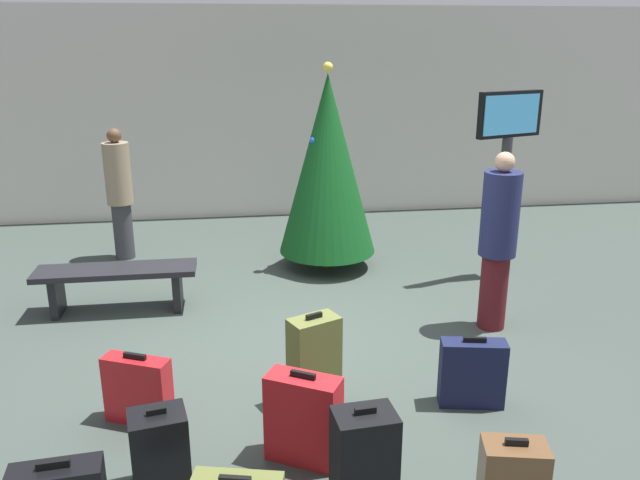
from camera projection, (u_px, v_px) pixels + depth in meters
name	position (u px, v px, depth m)	size (l,w,h in m)	color
ground_plane	(301.00, 347.00, 5.93)	(16.00, 16.00, 0.00)	#38423D
back_wall	(266.00, 114.00, 9.95)	(16.00, 0.20, 3.24)	beige
holiday_tree	(327.00, 165.00, 7.62)	(1.19, 1.19, 2.50)	#4C3319
flight_info_kiosk	(507.00, 152.00, 7.21)	(0.84, 0.35, 2.20)	#333338
waiting_bench	(117.00, 278.00, 6.61)	(1.64, 0.44, 0.48)	black
traveller_0	(119.00, 191.00, 8.08)	(0.41, 0.41, 1.69)	#333338
traveller_1	(498.00, 238.00, 6.07)	(0.49, 0.49, 1.76)	#4C1419
suitcase_1	(472.00, 373.00, 4.93)	(0.53, 0.27, 0.58)	#141938
suitcase_2	(138.00, 390.00, 4.71)	(0.53, 0.35, 0.56)	#B2191E
suitcase_3	(303.00, 419.00, 4.26)	(0.54, 0.43, 0.67)	#B2191E
suitcase_4	(364.00, 467.00, 3.71)	(0.38, 0.29, 0.76)	black
suitcase_5	(160.00, 450.00, 4.02)	(0.40, 0.34, 0.56)	black
suitcase_8	(314.00, 360.00, 4.94)	(0.44, 0.36, 0.76)	#59602D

